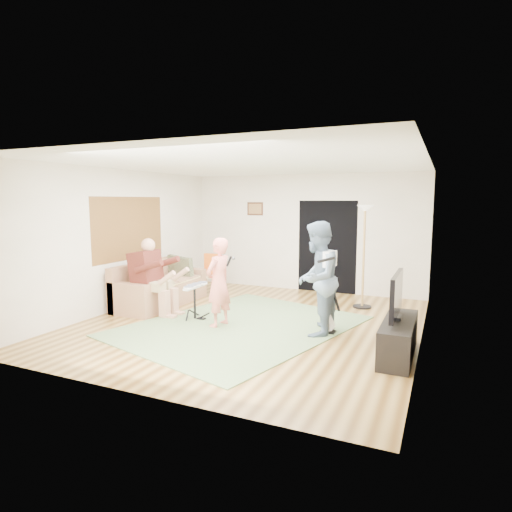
# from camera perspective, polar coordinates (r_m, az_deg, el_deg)

# --- Properties ---
(floor) EXTENTS (6.00, 6.00, 0.00)m
(floor) POSITION_cam_1_polar(r_m,az_deg,el_deg) (7.49, -0.73, -8.88)
(floor) COLOR brown
(floor) RESTS_ON ground
(walls) EXTENTS (5.50, 6.00, 2.70)m
(walls) POSITION_cam_1_polar(r_m,az_deg,el_deg) (7.23, -0.75, 1.44)
(walls) COLOR silver
(walls) RESTS_ON floor
(ceiling) EXTENTS (6.00, 6.00, 0.00)m
(ceiling) POSITION_cam_1_polar(r_m,az_deg,el_deg) (7.21, -0.77, 12.17)
(ceiling) COLOR white
(ceiling) RESTS_ON walls
(window_blinds) EXTENTS (0.00, 2.05, 2.05)m
(window_blinds) POSITION_cam_1_polar(r_m,az_deg,el_deg) (8.87, -16.54, 3.55)
(window_blinds) COLOR brown
(window_blinds) RESTS_ON walls
(doorway) EXTENTS (2.10, 0.00, 2.10)m
(doorway) POSITION_cam_1_polar(r_m,az_deg,el_deg) (9.89, 9.45, 1.21)
(doorway) COLOR black
(doorway) RESTS_ON walls
(picture_frame) EXTENTS (0.42, 0.03, 0.32)m
(picture_frame) POSITION_cam_1_polar(r_m,az_deg,el_deg) (10.43, -0.12, 6.32)
(picture_frame) COLOR #3F2314
(picture_frame) RESTS_ON walls
(area_rug) EXTENTS (3.93, 4.52, 0.02)m
(area_rug) POSITION_cam_1_polar(r_m,az_deg,el_deg) (7.28, -2.08, -9.29)
(area_rug) COLOR #5C7849
(area_rug) RESTS_ON floor
(sofa) EXTENTS (0.88, 2.13, 0.86)m
(sofa) POSITION_cam_1_polar(r_m,az_deg,el_deg) (8.95, -13.00, -4.47)
(sofa) COLOR #A47452
(sofa) RESTS_ON floor
(drummer) EXTENTS (0.92, 0.51, 1.41)m
(drummer) POSITION_cam_1_polar(r_m,az_deg,el_deg) (8.14, -13.37, -3.78)
(drummer) COLOR #572018
(drummer) RESTS_ON sofa
(drum_kit) EXTENTS (0.35, 0.63, 0.65)m
(drum_kit) POSITION_cam_1_polar(r_m,az_deg,el_deg) (7.71, -8.17, -6.30)
(drum_kit) COLOR black
(drum_kit) RESTS_ON floor
(singer) EXTENTS (0.44, 0.60, 1.50)m
(singer) POSITION_cam_1_polar(r_m,az_deg,el_deg) (7.14, -5.02, -3.54)
(singer) COLOR #EE7867
(singer) RESTS_ON floor
(microphone) EXTENTS (0.06, 0.06, 0.24)m
(microphone) POSITION_cam_1_polar(r_m,az_deg,el_deg) (6.99, -3.61, -0.70)
(microphone) COLOR black
(microphone) RESTS_ON singer
(guitarist) EXTENTS (0.68, 0.87, 1.79)m
(guitarist) POSITION_cam_1_polar(r_m,az_deg,el_deg) (6.73, 8.12, -3.00)
(guitarist) COLOR slate
(guitarist) RESTS_ON floor
(guitar_held) EXTENTS (0.23, 0.61, 0.26)m
(guitar_held) POSITION_cam_1_polar(r_m,az_deg,el_deg) (6.63, 9.83, -0.38)
(guitar_held) COLOR silver
(guitar_held) RESTS_ON guitarist
(guitar_spare) EXTENTS (0.30, 0.27, 0.84)m
(guitar_spare) POSITION_cam_1_polar(r_m,az_deg,el_deg) (6.96, 9.69, -8.19)
(guitar_spare) COLOR black
(guitar_spare) RESTS_ON floor
(torchiere_lamp) EXTENTS (0.36, 0.36, 2.01)m
(torchiere_lamp) POSITION_cam_1_polar(r_m,az_deg,el_deg) (8.55, 14.23, 2.35)
(torchiere_lamp) COLOR black
(torchiere_lamp) RESTS_ON floor
(dining_chair) EXTENTS (0.42, 0.44, 0.90)m
(dining_chair) POSITION_cam_1_polar(r_m,az_deg,el_deg) (9.72, -6.16, -3.17)
(dining_chair) COLOR tan
(dining_chair) RESTS_ON floor
(tv_cabinet) EXTENTS (0.40, 1.40, 0.50)m
(tv_cabinet) POSITION_cam_1_polar(r_m,az_deg,el_deg) (6.19, 18.46, -10.38)
(tv_cabinet) COLOR black
(tv_cabinet) RESTS_ON floor
(television) EXTENTS (0.06, 1.05, 0.58)m
(television) POSITION_cam_1_polar(r_m,az_deg,el_deg) (6.05, 18.22, -4.92)
(television) COLOR black
(television) RESTS_ON tv_cabinet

